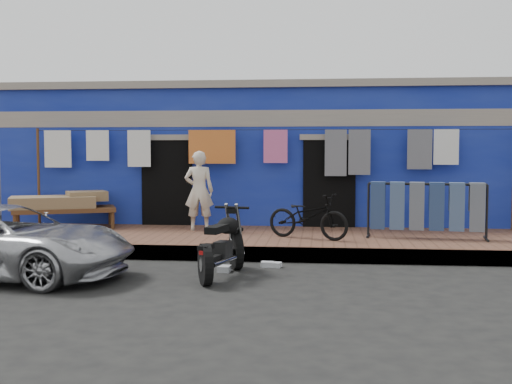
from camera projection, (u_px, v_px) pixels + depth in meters
The scene contains 14 objects.
ground at pixel (242, 280), 9.31m from camera, with size 80.00×80.00×0.00m, color black.
sidewalk at pixel (261, 242), 12.28m from camera, with size 28.00×3.00×0.25m, color brown.
curb at pixel (253, 254), 10.84m from camera, with size 28.00×0.10×0.25m, color gray.
building at pixel (276, 157), 16.13m from camera, with size 12.20×5.20×3.36m.
clothesline at pixel (255, 153), 13.43m from camera, with size 10.06×0.06×2.10m.
car at pixel (3, 240), 9.48m from camera, with size 1.80×3.95×1.11m, color #BBBCC1.
seated_person at pixel (199, 191), 12.97m from camera, with size 0.58×0.39×1.61m, color beige.
bicycle at pixel (308, 211), 11.78m from camera, with size 0.56×1.58×1.02m, color black.
motorcycle at pixel (222, 243), 9.51m from camera, with size 0.88×1.66×1.02m, color black, non-canonical shape.
charpoy at pixel (65, 211), 13.39m from camera, with size 2.38×1.76×0.73m, color brown, non-canonical shape.
jeans_rack at pixel (426, 209), 11.85m from camera, with size 2.27×0.72×1.07m, color black, non-canonical shape.
litter_a at pixel (267, 264), 10.33m from camera, with size 0.20×0.16×0.09m, color silver.
litter_b at pixel (277, 265), 10.31m from camera, with size 0.16×0.12×0.08m, color silver.
litter_c at pixel (224, 269), 9.95m from camera, with size 0.23×0.18×0.09m, color silver.
Camera 1 is at (1.15, -9.13, 1.91)m, focal length 45.00 mm.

